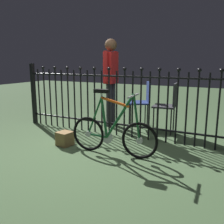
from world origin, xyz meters
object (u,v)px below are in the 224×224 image
Objects in this scene: bicycle at (113,132)px; chair_charcoal at (169,103)px; person_visitor at (111,75)px; chair_navy at (143,99)px; display_crate at (65,139)px.

chair_charcoal is (0.41, 1.42, 0.24)m from bicycle.
person_visitor is at bearing -179.53° from chair_charcoal.
person_visitor is at bearing 118.50° from bicycle.
bicycle reaches higher than chair_navy.
person_visitor is (-0.58, -0.25, 0.48)m from chair_navy.
bicycle reaches higher than display_crate.
chair_charcoal is 4.19× the size of display_crate.
bicycle reaches higher than chair_charcoal.
chair_navy is 0.52× the size of person_visitor.
person_visitor reaches higher than chair_navy.
bicycle is 0.75× the size of person_visitor.
display_crate is at bearing -111.45° from chair_navy.
person_visitor reaches higher than chair_charcoal.
display_crate is (-0.65, -1.67, -0.44)m from chair_navy.
chair_charcoal reaches higher than chair_navy.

